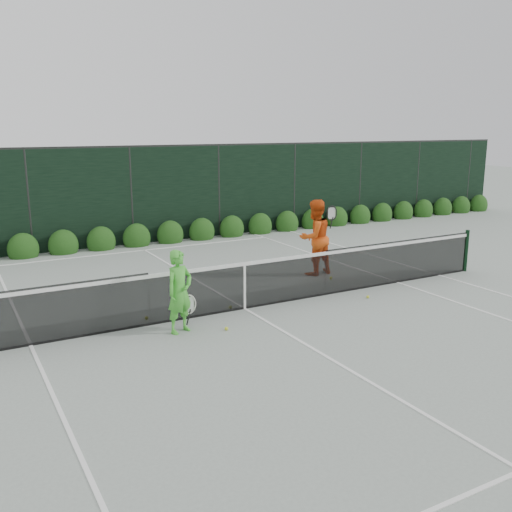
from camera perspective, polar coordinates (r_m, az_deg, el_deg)
ground at (r=11.67m, az=-1.14°, el=-5.31°), size 80.00×80.00×0.00m
tennis_net at (r=11.50m, az=-1.26°, el=-2.82°), size 12.90×0.10×1.07m
player_woman at (r=10.28m, az=-7.64°, el=-3.56°), size 0.68×0.54×1.52m
player_man at (r=14.21m, az=5.90°, el=1.87°), size 1.00×0.82×1.88m
court_lines at (r=11.67m, az=-1.14°, el=-5.28°), size 11.03×23.83×0.01m
windscreen_fence at (r=9.04m, az=6.89°, el=-0.85°), size 32.00×21.07×3.06m
hedge_row at (r=18.05m, az=-11.84°, el=1.74°), size 31.66×0.65×0.94m
tennis_balls at (r=11.87m, az=1.04°, el=-4.82°), size 4.94×2.01×0.07m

